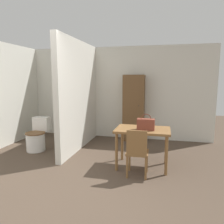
% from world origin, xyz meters
% --- Properties ---
extents(ground_plane, '(16.00, 16.00, 0.00)m').
position_xyz_m(ground_plane, '(0.00, 0.00, 0.00)').
color(ground_plane, '#4C3D30').
extents(wall_back, '(5.53, 0.12, 2.50)m').
position_xyz_m(wall_back, '(0.00, 3.48, 1.25)').
color(wall_back, silver).
rests_on(wall_back, ground_plane).
extents(partition_wall, '(0.12, 2.26, 2.50)m').
position_xyz_m(partition_wall, '(-0.47, 2.29, 1.25)').
color(partition_wall, silver).
rests_on(partition_wall, ground_plane).
extents(dining_table, '(0.99, 0.66, 0.73)m').
position_xyz_m(dining_table, '(1.11, 1.46, 0.64)').
color(dining_table, brown).
rests_on(dining_table, ground_plane).
extents(wooden_chair, '(0.38, 0.38, 0.83)m').
position_xyz_m(wooden_chair, '(1.07, 1.01, 0.45)').
color(wooden_chair, brown).
rests_on(wooden_chair, ground_plane).
extents(toilet, '(0.45, 0.59, 0.74)m').
position_xyz_m(toilet, '(-1.37, 1.89, 0.30)').
color(toilet, white).
rests_on(toilet, ground_plane).
extents(handbag, '(0.31, 0.15, 0.29)m').
position_xyz_m(handbag, '(1.17, 1.38, 0.84)').
color(handbag, brown).
rests_on(handbag, dining_table).
extents(wooden_cabinet, '(0.55, 0.37, 1.74)m').
position_xyz_m(wooden_cabinet, '(0.70, 3.23, 0.87)').
color(wooden_cabinet, brown).
rests_on(wooden_cabinet, ground_plane).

